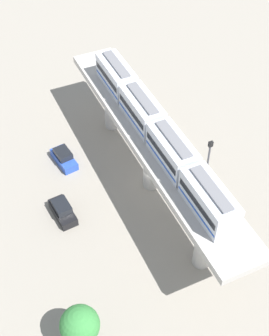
# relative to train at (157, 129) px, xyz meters

# --- Properties ---
(ground_plane) EXTENTS (120.00, 120.00, 0.00)m
(ground_plane) POSITION_rel_train_xyz_m (0.00, 0.76, -9.25)
(ground_plane) COLOR gray
(viaduct) EXTENTS (5.20, 35.80, 7.72)m
(viaduct) POSITION_rel_train_xyz_m (0.00, 0.76, -3.22)
(viaduct) COLOR #B7B2AA
(viaduct) RESTS_ON ground
(train) EXTENTS (2.64, 27.45, 3.24)m
(train) POSITION_rel_train_xyz_m (0.00, 0.00, 0.00)
(train) COLOR silver
(train) RESTS_ON viaduct
(parked_car_black) EXTENTS (2.17, 4.34, 1.76)m
(parked_car_black) POSITION_rel_train_xyz_m (-10.85, 0.78, -8.51)
(parked_car_black) COLOR black
(parked_car_black) RESTS_ON ground
(parked_car_blue) EXTENTS (2.37, 4.41, 1.76)m
(parked_car_blue) POSITION_rel_train_xyz_m (-8.06, 8.59, -8.51)
(parked_car_blue) COLOR #284CB7
(parked_car_blue) RESTS_ON ground
(tree_near_viaduct) EXTENTS (3.44, 3.44, 5.52)m
(tree_near_viaduct) POSITION_rel_train_xyz_m (-13.95, -13.94, -5.47)
(tree_near_viaduct) COLOR brown
(tree_near_viaduct) RESTS_ON ground
(signal_post) EXTENTS (0.44, 0.28, 10.32)m
(signal_post) POSITION_rel_train_xyz_m (3.40, -4.88, -3.57)
(signal_post) COLOR #4C4C51
(signal_post) RESTS_ON ground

